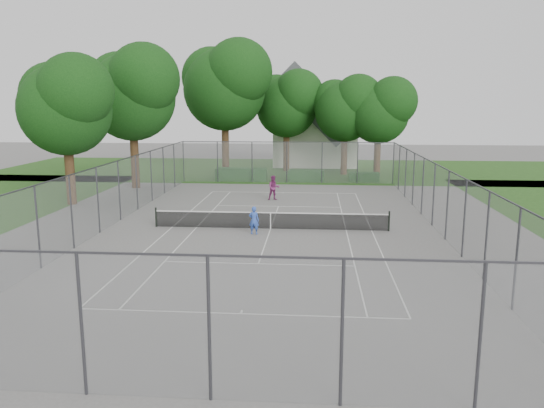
# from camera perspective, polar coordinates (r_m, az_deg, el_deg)

# --- Properties ---
(ground) EXTENTS (120.00, 120.00, 0.00)m
(ground) POSITION_cam_1_polar(r_m,az_deg,el_deg) (29.04, -0.16, -2.70)
(ground) COLOR #63615E
(ground) RESTS_ON ground
(grass_far) EXTENTS (60.00, 20.00, 0.00)m
(grass_far) POSITION_cam_1_polar(r_m,az_deg,el_deg) (54.61, 2.09, 3.72)
(grass_far) COLOR #204714
(grass_far) RESTS_ON ground
(court_markings) EXTENTS (11.03, 23.83, 0.01)m
(court_markings) POSITION_cam_1_polar(r_m,az_deg,el_deg) (29.04, -0.16, -2.69)
(court_markings) COLOR silver
(court_markings) RESTS_ON ground
(tennis_net) EXTENTS (12.87, 0.10, 1.10)m
(tennis_net) POSITION_cam_1_polar(r_m,az_deg,el_deg) (28.93, -0.16, -1.71)
(tennis_net) COLOR black
(tennis_net) RESTS_ON ground
(perimeter_fence) EXTENTS (18.08, 34.08, 3.52)m
(perimeter_fence) POSITION_cam_1_polar(r_m,az_deg,el_deg) (28.67, -0.16, 0.82)
(perimeter_fence) COLOR #38383D
(perimeter_fence) RESTS_ON ground
(tree_far_left) EXTENTS (8.70, 7.95, 12.51)m
(tree_far_left) POSITION_cam_1_polar(r_m,az_deg,el_deg) (50.18, -5.03, 12.89)
(tree_far_left) COLOR #3A2515
(tree_far_left) RESTS_ON ground
(tree_far_midleft) EXTENTS (6.97, 6.36, 10.02)m
(tree_far_midleft) POSITION_cam_1_polar(r_m,az_deg,el_deg) (53.30, 1.68, 10.96)
(tree_far_midleft) COLOR #3A2515
(tree_far_midleft) RESTS_ON ground
(tree_far_midright) EXTENTS (6.54, 5.97, 9.39)m
(tree_far_midright) POSITION_cam_1_polar(r_m,az_deg,el_deg) (50.93, 7.99, 10.38)
(tree_far_midright) COLOR #3A2515
(tree_far_midright) RESTS_ON ground
(tree_far_right) EXTENTS (6.35, 5.80, 9.13)m
(tree_far_right) POSITION_cam_1_polar(r_m,az_deg,el_deg) (50.09, 11.53, 10.05)
(tree_far_right) COLOR #3A2515
(tree_far_right) RESTS_ON ground
(tree_side_back) EXTENTS (7.88, 7.19, 11.32)m
(tree_side_back) POSITION_cam_1_polar(r_m,az_deg,el_deg) (43.88, -14.80, 11.80)
(tree_side_back) COLOR #3A2515
(tree_side_back) RESTS_ON ground
(tree_side_front) EXTENTS (6.92, 6.32, 9.95)m
(tree_side_front) POSITION_cam_1_polar(r_m,az_deg,el_deg) (37.89, -21.31, 10.18)
(tree_side_front) COLOR #3A2515
(tree_side_front) RESTS_ON ground
(hedge_left) EXTENTS (4.46, 1.34, 1.11)m
(hedge_left) POSITION_cam_1_polar(r_m,az_deg,el_deg) (46.95, -3.32, 3.21)
(hedge_left) COLOR #174516
(hedge_left) RESTS_ON ground
(hedge_mid) EXTENTS (3.11, 0.89, 0.98)m
(hedge_mid) POSITION_cam_1_polar(r_m,az_deg,el_deg) (46.57, 3.67, 3.06)
(hedge_mid) COLOR #174516
(hedge_mid) RESTS_ON ground
(hedge_right) EXTENTS (2.60, 0.95, 0.78)m
(hedge_right) POSITION_cam_1_polar(r_m,az_deg,el_deg) (47.20, 9.86, 2.90)
(hedge_right) COLOR #174516
(hedge_right) RESTS_ON ground
(house) EXTENTS (8.77, 6.80, 10.92)m
(house) POSITION_cam_1_polar(r_m,az_deg,el_deg) (58.51, 4.68, 8.48)
(house) COLOR white
(house) RESTS_ON ground
(girl_player) EXTENTS (0.59, 0.43, 1.49)m
(girl_player) POSITION_cam_1_polar(r_m,az_deg,el_deg) (27.79, -1.95, -1.76)
(girl_player) COLOR blue
(girl_player) RESTS_ON ground
(woman_player) EXTENTS (0.98, 0.84, 1.73)m
(woman_player) POSITION_cam_1_polar(r_m,az_deg,el_deg) (37.49, 0.19, 1.75)
(woman_player) COLOR #7A285F
(woman_player) RESTS_ON ground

